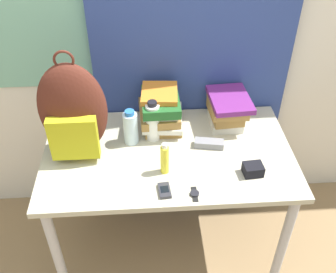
{
  "coord_description": "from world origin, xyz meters",
  "views": [
    {
      "loc": [
        -0.1,
        -1.13,
        2.06
      ],
      "look_at": [
        0.0,
        0.37,
        0.84
      ],
      "focal_mm": 42.0,
      "sensor_mm": 36.0,
      "label": 1
    }
  ],
  "objects": [
    {
      "name": "sports_bottle",
      "position": [
        -0.07,
        0.48,
        0.85
      ],
      "size": [
        0.07,
        0.07,
        0.23
      ],
      "color": "white",
      "rests_on": "desk"
    },
    {
      "name": "curtain_blue",
      "position": [
        0.16,
        0.76,
        1.25
      ],
      "size": [
        1.08,
        0.04,
        2.5
      ],
      "color": "navy",
      "rests_on": "ground_plane"
    },
    {
      "name": "sunscreen_bottle",
      "position": [
        -0.03,
        0.22,
        0.82
      ],
      "size": [
        0.04,
        0.04,
        0.17
      ],
      "color": "yellow",
      "rests_on": "desk"
    },
    {
      "name": "backpack",
      "position": [
        -0.45,
        0.41,
        0.98
      ],
      "size": [
        0.32,
        0.2,
        0.56
      ],
      "color": "#512319",
      "rests_on": "desk"
    },
    {
      "name": "cell_phone",
      "position": [
        -0.03,
        0.09,
        0.75
      ],
      "size": [
        0.06,
        0.1,
        0.02
      ],
      "color": "#2D2D33",
      "rests_on": "desk"
    },
    {
      "name": "book_stack_left",
      "position": [
        -0.02,
        0.58,
        0.85
      ],
      "size": [
        0.24,
        0.3,
        0.22
      ],
      "color": "olive",
      "rests_on": "desk"
    },
    {
      "name": "desk",
      "position": [
        0.0,
        0.37,
        0.65
      ],
      "size": [
        1.27,
        0.73,
        0.74
      ],
      "color": "#B7B299",
      "rests_on": "ground_plane"
    },
    {
      "name": "book_stack_center",
      "position": [
        0.33,
        0.59,
        0.83
      ],
      "size": [
        0.22,
        0.29,
        0.17
      ],
      "color": "silver",
      "rests_on": "desk"
    },
    {
      "name": "wall_back",
      "position": [
        -0.0,
        0.82,
        1.25
      ],
      "size": [
        6.0,
        0.06,
        2.5
      ],
      "color": "silver",
      "rests_on": "ground_plane"
    },
    {
      "name": "sunglasses_case",
      "position": [
        0.21,
        0.4,
        0.76
      ],
      "size": [
        0.16,
        0.08,
        0.04
      ],
      "color": "gray",
      "rests_on": "desk"
    },
    {
      "name": "camera_pouch",
      "position": [
        0.39,
        0.18,
        0.77
      ],
      "size": [
        0.1,
        0.08,
        0.05
      ],
      "color": "black",
      "rests_on": "desk"
    },
    {
      "name": "wristwatch",
      "position": [
        0.1,
        0.07,
        0.74
      ],
      "size": [
        0.04,
        0.09,
        0.01
      ],
      "color": "black",
      "rests_on": "desk"
    },
    {
      "name": "water_bottle",
      "position": [
        -0.18,
        0.46,
        0.83
      ],
      "size": [
        0.07,
        0.07,
        0.2
      ],
      "color": "silver",
      "rests_on": "desk"
    }
  ]
}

